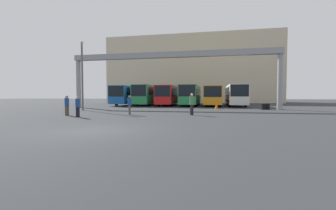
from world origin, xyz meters
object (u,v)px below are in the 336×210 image
at_px(pedestrian_near_left, 192,104).
at_px(pedestrian_mid_left, 78,106).
at_px(bus_slot_2, 169,94).
at_px(traffic_cone, 216,106).
at_px(bus_slot_3, 191,94).
at_px(bus_slot_5, 235,94).
at_px(bus_slot_0, 131,94).
at_px(bus_slot_1, 150,94).
at_px(bus_slot_4, 213,95).
at_px(pedestrian_mid_right, 67,105).
at_px(tire_stack, 265,106).
at_px(pedestrian_far_center, 130,105).
at_px(lamp_post, 82,72).

bearing_deg(pedestrian_near_left, pedestrian_mid_left, 79.01).
bearing_deg(bus_slot_2, traffic_cone, -48.84).
bearing_deg(bus_slot_3, bus_slot_5, 5.22).
distance_m(bus_slot_2, bus_slot_5, 10.55).
height_order(bus_slot_0, bus_slot_1, bus_slot_1).
height_order(bus_slot_2, bus_slot_4, bus_slot_2).
distance_m(bus_slot_3, pedestrian_mid_right, 21.75).
bearing_deg(bus_slot_5, tire_stack, -74.52).
bearing_deg(bus_slot_1, bus_slot_3, -4.63).
bearing_deg(pedestrian_mid_left, bus_slot_1, -76.20).
relative_size(pedestrian_mid_left, traffic_cone, 2.28).
height_order(bus_slot_3, tire_stack, bus_slot_3).
bearing_deg(bus_slot_1, bus_slot_0, 178.64).
xyz_separation_m(bus_slot_1, pedestrian_far_center, (3.67, -19.10, -1.02)).
distance_m(bus_slot_2, tire_stack, 15.68).
bearing_deg(tire_stack, traffic_cone, -179.37).
relative_size(bus_slot_2, traffic_cone, 15.64).
distance_m(bus_slot_2, traffic_cone, 11.49).
bearing_deg(lamp_post, bus_slot_2, 63.08).
height_order(pedestrian_mid_right, pedestrian_mid_left, pedestrian_mid_right).
relative_size(pedestrian_far_center, lamp_post, 0.21).
relative_size(pedestrian_near_left, traffic_cone, 2.60).
distance_m(bus_slot_4, pedestrian_mid_right, 23.25).
bearing_deg(lamp_post, pedestrian_mid_left, -60.14).
bearing_deg(traffic_cone, bus_slot_2, 131.16).
bearing_deg(bus_slot_1, bus_slot_2, -9.83).
xyz_separation_m(pedestrian_mid_right, tire_stack, (17.74, 11.57, -0.51)).
distance_m(pedestrian_mid_right, pedestrian_mid_left, 2.10).
distance_m(bus_slot_2, pedestrian_near_left, 18.58).
bearing_deg(bus_slot_4, bus_slot_1, 176.66).
bearing_deg(bus_slot_4, pedestrian_mid_right, -120.18).
bearing_deg(bus_slot_4, pedestrian_far_center, -110.36).
xyz_separation_m(pedestrian_near_left, tire_stack, (7.72, 9.25, -0.60)).
bearing_deg(pedestrian_mid_left, bus_slot_2, -85.58).
xyz_separation_m(bus_slot_0, bus_slot_3, (10.53, -0.65, 0.03)).
bearing_deg(traffic_cone, pedestrian_mid_right, -136.58).
distance_m(bus_slot_0, bus_slot_4, 14.06).
xyz_separation_m(bus_slot_4, tire_stack, (6.06, -8.52, -1.39)).
height_order(bus_slot_3, pedestrian_far_center, bus_slot_3).
relative_size(bus_slot_1, bus_slot_5, 0.99).
relative_size(bus_slot_3, pedestrian_near_left, 6.06).
bearing_deg(tire_stack, bus_slot_3, 138.19).
height_order(pedestrian_near_left, traffic_cone, pedestrian_near_left).
xyz_separation_m(bus_slot_3, pedestrian_near_left, (1.85, -17.81, -0.89)).
bearing_deg(pedestrian_near_left, bus_slot_3, -27.89).
xyz_separation_m(pedestrian_far_center, lamp_post, (-7.25, 4.53, 3.32)).
bearing_deg(bus_slot_3, pedestrian_mid_left, -106.79).
bearing_deg(bus_slot_5, pedestrian_mid_left, -121.51).
bearing_deg(tire_stack, pedestrian_near_left, -129.86).
relative_size(bus_slot_4, pedestrian_mid_left, 6.86).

